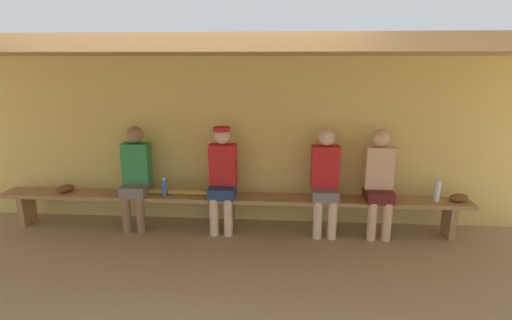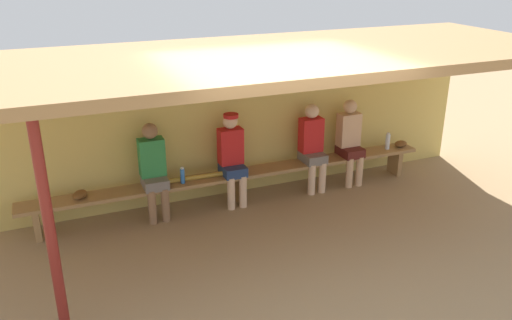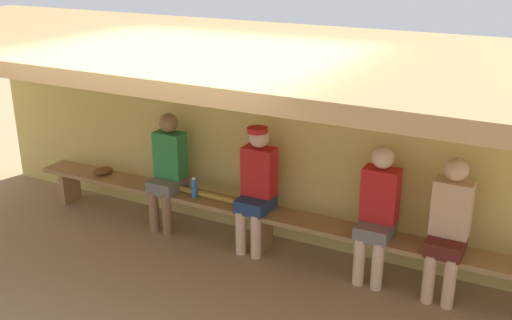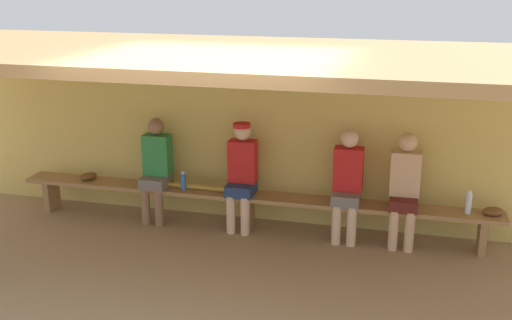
# 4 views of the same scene
# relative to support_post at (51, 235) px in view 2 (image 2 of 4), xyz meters

# --- Properties ---
(ground_plane) EXTENTS (24.00, 24.00, 0.00)m
(ground_plane) POSITION_rel_support_post_xyz_m (2.56, 0.55, -1.10)
(ground_plane) COLOR #9E7F59
(back_wall) EXTENTS (8.00, 0.20, 2.20)m
(back_wall) POSITION_rel_support_post_xyz_m (2.56, 2.55, 0.00)
(back_wall) COLOR #D8BC60
(back_wall) RESTS_ON ground
(dugout_roof) EXTENTS (8.00, 2.80, 0.12)m
(dugout_roof) POSITION_rel_support_post_xyz_m (2.56, 1.25, 1.16)
(dugout_roof) COLOR #9E7547
(dugout_roof) RESTS_ON back_wall
(support_post) EXTENTS (0.10, 0.10, 2.20)m
(support_post) POSITION_rel_support_post_xyz_m (0.00, 0.00, 0.00)
(support_post) COLOR maroon
(support_post) RESTS_ON ground
(bench) EXTENTS (6.00, 0.36, 0.46)m
(bench) POSITION_rel_support_post_xyz_m (2.56, 2.10, -0.71)
(bench) COLOR #9E7547
(bench) RESTS_ON ground
(player_rightmost) EXTENTS (0.34, 0.42, 1.34)m
(player_rightmost) POSITION_rel_support_post_xyz_m (1.35, 2.10, -0.37)
(player_rightmost) COLOR slate
(player_rightmost) RESTS_ON ground
(player_in_blue) EXTENTS (0.34, 0.42, 1.34)m
(player_in_blue) POSITION_rel_support_post_xyz_m (4.42, 2.10, -0.37)
(player_in_blue) COLOR #591E19
(player_in_blue) RESTS_ON ground
(player_leftmost) EXTENTS (0.34, 0.42, 1.34)m
(player_leftmost) POSITION_rel_support_post_xyz_m (3.76, 2.10, -0.37)
(player_leftmost) COLOR slate
(player_leftmost) RESTS_ON ground
(player_with_sunglasses) EXTENTS (0.34, 0.42, 1.34)m
(player_with_sunglasses) POSITION_rel_support_post_xyz_m (2.47, 2.10, -0.35)
(player_with_sunglasses) COLOR navy
(player_with_sunglasses) RESTS_ON ground
(water_bottle_blue) EXTENTS (0.06, 0.06, 0.23)m
(water_bottle_blue) POSITION_rel_support_post_xyz_m (1.73, 2.05, -0.53)
(water_bottle_blue) COLOR blue
(water_bottle_blue) RESTS_ON bench
(water_bottle_clear) EXTENTS (0.07, 0.07, 0.27)m
(water_bottle_clear) POSITION_rel_support_post_xyz_m (5.13, 2.10, -0.51)
(water_bottle_clear) COLOR silver
(water_bottle_clear) RESTS_ON bench
(baseball_glove_dark_brown) EXTENTS (0.28, 0.24, 0.09)m
(baseball_glove_dark_brown) POSITION_rel_support_post_xyz_m (5.40, 2.11, -0.60)
(baseball_glove_dark_brown) COLOR brown
(baseball_glove_dark_brown) RESTS_ON bench
(baseball_glove_worn) EXTENTS (0.26, 0.29, 0.09)m
(baseball_glove_worn) POSITION_rel_support_post_xyz_m (0.38, 2.11, -0.60)
(baseball_glove_worn) COLOR brown
(baseball_glove_worn) RESTS_ON bench
(baseball_bat) EXTENTS (0.86, 0.10, 0.07)m
(baseball_bat) POSITION_rel_support_post_xyz_m (1.93, 2.10, -0.61)
(baseball_bat) COLOR #B28C33
(baseball_bat) RESTS_ON bench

